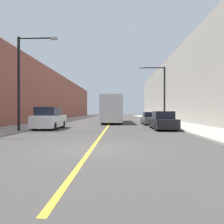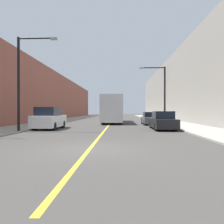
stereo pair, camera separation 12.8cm
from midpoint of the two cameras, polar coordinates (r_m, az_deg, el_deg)
ground_plane at (r=9.42m, az=-5.39°, el=-9.51°), size 200.00×200.00×0.00m
sidewalk_left at (r=40.29m, az=-11.02°, el=-1.89°), size 3.81×72.00×0.11m
sidewalk_right at (r=39.81m, az=11.96°, el=-1.91°), size 3.81×72.00×0.11m
building_row_left at (r=41.42m, az=-16.31°, el=3.93°), size 4.00×72.00×8.44m
building_row_right at (r=40.81m, az=17.41°, el=5.80°), size 4.00×72.00×11.01m
road_center_line at (r=39.25m, az=0.40°, el=-2.01°), size 0.16×72.00×0.01m
bus at (r=29.73m, az=0.40°, el=0.78°), size 2.59×11.71×3.46m
parked_suv_left at (r=20.01m, az=-15.90°, el=-1.75°), size 1.90×4.61×1.92m
car_right_near at (r=19.22m, az=13.23°, el=-2.37°), size 1.77×4.77×1.57m
car_right_mid at (r=25.75m, az=10.21°, el=-1.78°), size 1.88×4.67×1.46m
street_lamp_left at (r=17.89m, az=-22.14°, el=8.66°), size 3.05×0.24×7.04m
street_lamp_right at (r=25.73m, az=13.04°, el=5.54°), size 3.05×0.24×6.53m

